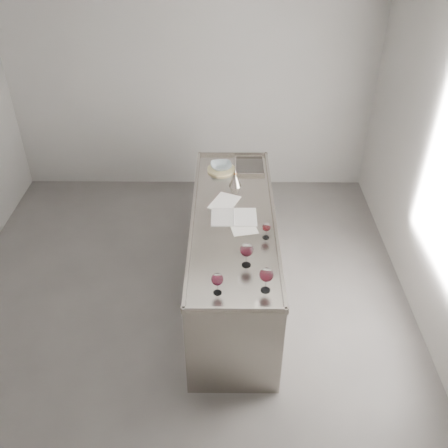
{
  "coord_description": "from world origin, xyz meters",
  "views": [
    {
      "loc": [
        0.44,
        -3.43,
        3.5
      ],
      "look_at": [
        0.42,
        0.06,
        1.02
      ],
      "focal_mm": 40.0,
      "sensor_mm": 36.0,
      "label": 1
    }
  ],
  "objects_px": {
    "wine_glass_right": "(266,275)",
    "wine_funnel": "(235,181)",
    "ceramic_bowl": "(221,166)",
    "wine_glass_left": "(217,280)",
    "wine_glass_middle": "(247,250)",
    "notebook": "(234,217)",
    "wine_glass_small": "(266,228)",
    "counter": "(233,256)"
  },
  "relations": [
    {
      "from": "wine_glass_middle",
      "to": "notebook",
      "type": "distance_m",
      "value": 0.68
    },
    {
      "from": "wine_glass_right",
      "to": "wine_glass_small",
      "type": "bearing_deg",
      "value": 86.28
    },
    {
      "from": "counter",
      "to": "wine_glass_small",
      "type": "height_order",
      "value": "wine_glass_small"
    },
    {
      "from": "wine_glass_middle",
      "to": "ceramic_bowl",
      "type": "height_order",
      "value": "wine_glass_middle"
    },
    {
      "from": "wine_glass_right",
      "to": "wine_glass_small",
      "type": "relative_size",
      "value": 1.4
    },
    {
      "from": "wine_glass_middle",
      "to": "wine_glass_small",
      "type": "distance_m",
      "value": 0.41
    },
    {
      "from": "counter",
      "to": "wine_glass_right",
      "type": "distance_m",
      "value": 1.18
    },
    {
      "from": "notebook",
      "to": "counter",
      "type": "bearing_deg",
      "value": 100.01
    },
    {
      "from": "wine_glass_small",
      "to": "wine_funnel",
      "type": "height_order",
      "value": "wine_funnel"
    },
    {
      "from": "wine_glass_right",
      "to": "wine_funnel",
      "type": "height_order",
      "value": "wine_glass_right"
    },
    {
      "from": "counter",
      "to": "ceramic_bowl",
      "type": "relative_size",
      "value": 11.01
    },
    {
      "from": "counter",
      "to": "wine_glass_middle",
      "type": "bearing_deg",
      "value": -82.0
    },
    {
      "from": "notebook",
      "to": "wine_glass_right",
      "type": "bearing_deg",
      "value": -76.81
    },
    {
      "from": "counter",
      "to": "ceramic_bowl",
      "type": "distance_m",
      "value": 1.0
    },
    {
      "from": "wine_glass_small",
      "to": "notebook",
      "type": "bearing_deg",
      "value": 132.23
    },
    {
      "from": "wine_glass_right",
      "to": "notebook",
      "type": "distance_m",
      "value": 0.99
    },
    {
      "from": "counter",
      "to": "wine_glass_left",
      "type": "distance_m",
      "value": 1.18
    },
    {
      "from": "ceramic_bowl",
      "to": "wine_glass_middle",
      "type": "bearing_deg",
      "value": -81.92
    },
    {
      "from": "wine_glass_left",
      "to": "notebook",
      "type": "relative_size",
      "value": 0.44
    },
    {
      "from": "notebook",
      "to": "ceramic_bowl",
      "type": "bearing_deg",
      "value": 97.93
    },
    {
      "from": "wine_glass_left",
      "to": "wine_glass_middle",
      "type": "distance_m",
      "value": 0.39
    },
    {
      "from": "wine_glass_middle",
      "to": "wine_glass_right",
      "type": "height_order",
      "value": "wine_glass_middle"
    },
    {
      "from": "notebook",
      "to": "wine_funnel",
      "type": "relative_size",
      "value": 2.25
    },
    {
      "from": "notebook",
      "to": "wine_glass_left",
      "type": "bearing_deg",
      "value": -97.82
    },
    {
      "from": "wine_glass_right",
      "to": "wine_glass_small",
      "type": "height_order",
      "value": "wine_glass_right"
    },
    {
      "from": "wine_glass_right",
      "to": "notebook",
      "type": "bearing_deg",
      "value": 103.46
    },
    {
      "from": "wine_glass_middle",
      "to": "wine_glass_right",
      "type": "xyz_separation_m",
      "value": [
        0.14,
        -0.29,
        -0.0
      ]
    },
    {
      "from": "wine_glass_middle",
      "to": "wine_funnel",
      "type": "bearing_deg",
      "value": 93.54
    },
    {
      "from": "counter",
      "to": "ceramic_bowl",
      "type": "height_order",
      "value": "ceramic_bowl"
    },
    {
      "from": "wine_glass_right",
      "to": "ceramic_bowl",
      "type": "bearing_deg",
      "value": 100.96
    },
    {
      "from": "counter",
      "to": "wine_glass_left",
      "type": "height_order",
      "value": "wine_glass_left"
    },
    {
      "from": "counter",
      "to": "wine_funnel",
      "type": "xyz_separation_m",
      "value": [
        0.02,
        0.53,
        0.52
      ]
    },
    {
      "from": "wine_glass_small",
      "to": "wine_glass_right",
      "type": "bearing_deg",
      "value": -93.72
    },
    {
      "from": "wine_glass_left",
      "to": "wine_funnel",
      "type": "bearing_deg",
      "value": 84.55
    },
    {
      "from": "wine_glass_left",
      "to": "ceramic_bowl",
      "type": "height_order",
      "value": "wine_glass_left"
    },
    {
      "from": "wine_glass_small",
      "to": "wine_funnel",
      "type": "xyz_separation_m",
      "value": [
        -0.25,
        0.86,
        -0.05
      ]
    },
    {
      "from": "notebook",
      "to": "ceramic_bowl",
      "type": "distance_m",
      "value": 0.88
    },
    {
      "from": "counter",
      "to": "ceramic_bowl",
      "type": "bearing_deg",
      "value": 98.14
    },
    {
      "from": "wine_glass_left",
      "to": "wine_glass_middle",
      "type": "bearing_deg",
      "value": 55.15
    },
    {
      "from": "counter",
      "to": "ceramic_bowl",
      "type": "xyz_separation_m",
      "value": [
        -0.12,
        0.85,
        0.52
      ]
    },
    {
      "from": "wine_glass_left",
      "to": "wine_glass_middle",
      "type": "height_order",
      "value": "wine_glass_middle"
    },
    {
      "from": "wine_glass_small",
      "to": "wine_funnel",
      "type": "distance_m",
      "value": 0.89
    }
  ]
}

